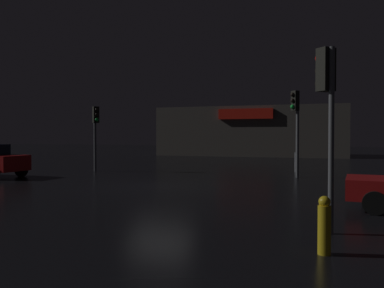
{
  "coord_description": "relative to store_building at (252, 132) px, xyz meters",
  "views": [
    {
      "loc": [
        6.16,
        -14.34,
        2.03
      ],
      "look_at": [
        -1.34,
        7.92,
        1.51
      ],
      "focal_mm": 36.91,
      "sensor_mm": 36.0,
      "label": 1
    }
  ],
  "objects": [
    {
      "name": "ground_plane",
      "position": [
        0.82,
        -25.58,
        -2.4
      ],
      "size": [
        120.0,
        120.0,
        0.0
      ],
      "primitive_type": "plane",
      "color": "black"
    },
    {
      "name": "store_building",
      "position": [
        0.0,
        0.0,
        0.0
      ],
      "size": [
        18.14,
        7.32,
        4.8
      ],
      "color": "#4C4742",
      "rests_on": "ground"
    },
    {
      "name": "traffic_signal_main",
      "position": [
        -5.2,
        -20.69,
        0.17
      ],
      "size": [
        0.43,
        0.41,
        3.63
      ],
      "color": "#595B60",
      "rests_on": "ground"
    },
    {
      "name": "traffic_signal_opposite",
      "position": [
        5.68,
        -20.5,
        0.51
      ],
      "size": [
        0.42,
        0.42,
        4.14
      ],
      "color": "#595B60",
      "rests_on": "ground"
    },
    {
      "name": "traffic_signal_cross_left",
      "position": [
        7.02,
        -31.3,
        0.49
      ],
      "size": [
        0.42,
        0.42,
        3.83
      ],
      "color": "#595B60",
      "rests_on": "ground"
    },
    {
      "name": "fire_hydrant",
      "position": [
        6.99,
        -32.9,
        -1.91
      ],
      "size": [
        0.22,
        0.22,
        1.0
      ],
      "color": "gold",
      "rests_on": "ground"
    },
    {
      "name": "bollard_kerb_a",
      "position": [
        5.49,
        -17.6,
        -1.86
      ],
      "size": [
        0.14,
        0.14,
        1.08
      ],
      "primitive_type": "cylinder",
      "color": "#595B60",
      "rests_on": "ground"
    }
  ]
}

